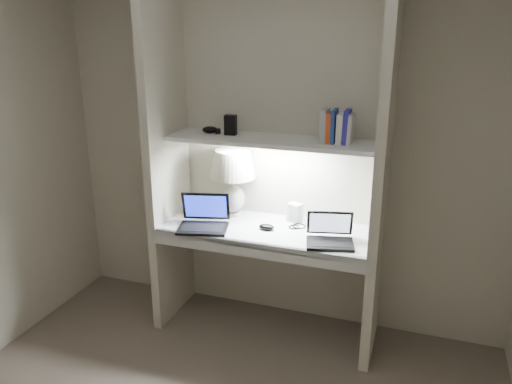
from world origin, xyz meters
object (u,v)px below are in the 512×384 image
at_px(laptop_main, 204,220).
at_px(speaker, 295,213).
at_px(laptop_netbook, 330,236).
at_px(table_lamp, 233,172).
at_px(book_row, 337,127).

distance_m(laptop_main, speaker, 0.63).
bearing_deg(laptop_netbook, table_lamp, 147.23).
distance_m(laptop_main, laptop_netbook, 0.86).
xyz_separation_m(laptop_netbook, speaker, (-0.30, 0.27, 0.02)).
relative_size(laptop_main, speaker, 2.91).
bearing_deg(laptop_main, laptop_netbook, -13.15).
height_order(laptop_main, speaker, laptop_main).
relative_size(laptop_netbook, book_row, 1.61).
relative_size(laptop_netbook, speaker, 2.56).
height_order(laptop_netbook, speaker, laptop_netbook).
xyz_separation_m(speaker, book_row, (0.27, -0.07, 0.63)).
distance_m(laptop_netbook, book_row, 0.68).
height_order(table_lamp, laptop_netbook, table_lamp).
bearing_deg(laptop_main, speaker, 13.48).
relative_size(table_lamp, speaker, 3.60).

